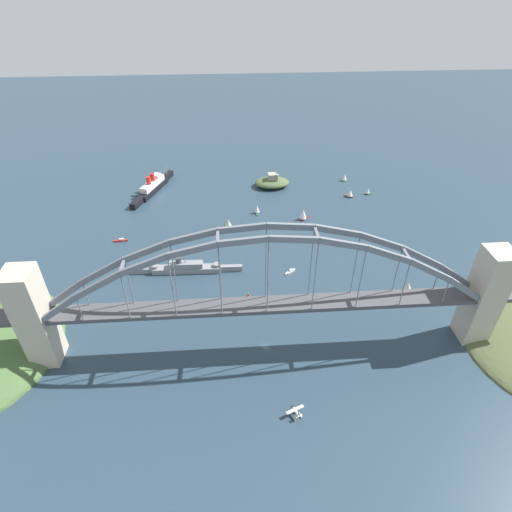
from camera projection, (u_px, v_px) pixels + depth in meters
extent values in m
plane|color=#283D4C|center=(265.00, 346.00, 244.82)|extent=(1400.00, 1400.00, 0.00)
cube|color=#BCB29E|center=(34.00, 318.00, 219.73)|extent=(15.02, 16.67, 61.88)
cube|color=#BCB29E|center=(484.00, 296.00, 233.68)|extent=(15.02, 16.67, 61.88)
cube|color=#47474C|center=(266.00, 305.00, 225.90)|extent=(231.02, 12.69, 2.40)
cube|color=slate|center=(56.00, 310.00, 210.25)|extent=(25.70, 1.80, 19.52)
cube|color=slate|center=(98.00, 285.00, 202.80)|extent=(25.40, 1.80, 15.95)
cube|color=slate|center=(143.00, 265.00, 197.55)|extent=(25.03, 1.80, 12.37)
cube|color=slate|center=(192.00, 250.00, 194.51)|extent=(24.59, 1.80, 8.75)
cube|color=slate|center=(243.00, 241.00, 193.66)|extent=(24.10, 1.80, 5.07)
cube|color=slate|center=(294.00, 239.00, 195.01)|extent=(24.10, 1.80, 5.07)
cube|color=slate|center=(343.00, 244.00, 198.56)|extent=(24.59, 1.80, 8.75)
cube|color=slate|center=(389.00, 255.00, 204.32)|extent=(25.03, 1.80, 12.37)
cube|color=slate|center=(431.00, 271.00, 212.27)|extent=(25.40, 1.80, 15.95)
cube|color=slate|center=(467.00, 291.00, 222.42)|extent=(25.70, 1.80, 19.52)
cube|color=slate|center=(63.00, 295.00, 219.48)|extent=(25.70, 1.80, 19.52)
cube|color=slate|center=(103.00, 271.00, 212.03)|extent=(25.40, 1.80, 15.95)
cube|color=slate|center=(147.00, 251.00, 206.79)|extent=(25.03, 1.80, 12.37)
cube|color=slate|center=(194.00, 237.00, 203.74)|extent=(24.59, 1.80, 8.75)
cube|color=slate|center=(242.00, 228.00, 202.89)|extent=(24.10, 1.80, 5.07)
cube|color=slate|center=(291.00, 227.00, 204.24)|extent=(24.10, 1.80, 5.07)
cube|color=slate|center=(338.00, 231.00, 207.80)|extent=(24.59, 1.80, 8.75)
cube|color=slate|center=(382.00, 242.00, 213.55)|extent=(25.03, 1.80, 12.37)
cube|color=slate|center=(422.00, 258.00, 221.50)|extent=(25.40, 1.80, 15.95)
cube|color=slate|center=(457.00, 278.00, 231.65)|extent=(25.70, 1.80, 19.52)
cube|color=slate|center=(41.00, 316.00, 219.14)|extent=(1.40, 11.42, 1.40)
cube|color=slate|center=(122.00, 267.00, 204.24)|extent=(1.40, 11.42, 1.40)
cube|color=slate|center=(218.00, 237.00, 198.15)|extent=(1.40, 11.42, 1.40)
cube|color=slate|center=(317.00, 233.00, 200.85)|extent=(1.40, 11.42, 1.40)
cube|color=slate|center=(407.00, 255.00, 212.36)|extent=(1.40, 11.42, 1.40)
cube|color=slate|center=(478.00, 295.00, 232.66)|extent=(1.40, 11.42, 1.40)
cylinder|color=slate|center=(80.00, 308.00, 210.57)|extent=(0.56, 0.56, 15.71)
cylinder|color=slate|center=(86.00, 294.00, 219.81)|extent=(0.56, 0.56, 15.71)
cylinder|color=slate|center=(125.00, 296.00, 208.08)|extent=(0.56, 0.56, 28.86)
cylinder|color=slate|center=(129.00, 282.00, 217.31)|extent=(0.56, 0.56, 28.86)
cylinder|color=slate|center=(172.00, 287.00, 206.68)|extent=(0.56, 0.56, 38.25)
cylinder|color=slate|center=(174.00, 273.00, 215.91)|extent=(0.56, 0.56, 38.25)
cylinder|color=slate|center=(220.00, 281.00, 206.38)|extent=(0.56, 0.56, 43.89)
cylinder|color=slate|center=(220.00, 267.00, 215.61)|extent=(0.56, 0.56, 43.89)
cylinder|color=slate|center=(268.00, 277.00, 207.18)|extent=(0.56, 0.56, 45.77)
cylinder|color=slate|center=(266.00, 263.00, 216.42)|extent=(0.56, 0.56, 45.77)
cylinder|color=slate|center=(315.00, 276.00, 209.09)|extent=(0.56, 0.56, 43.89)
cylinder|color=slate|center=(311.00, 263.00, 218.32)|extent=(0.56, 0.56, 43.89)
cylinder|color=slate|center=(361.00, 279.00, 212.09)|extent=(0.56, 0.56, 38.25)
cylinder|color=slate|center=(355.00, 265.00, 221.32)|extent=(0.56, 0.56, 38.25)
cylinder|color=slate|center=(405.00, 284.00, 216.19)|extent=(0.56, 0.56, 28.86)
cylinder|color=slate|center=(397.00, 270.00, 225.42)|extent=(0.56, 0.56, 28.86)
cylinder|color=slate|center=(446.00, 291.00, 221.39)|extent=(0.56, 0.56, 15.71)
cylinder|color=slate|center=(437.00, 278.00, 230.63)|extent=(0.56, 0.56, 15.71)
cube|color=black|center=(153.00, 189.00, 403.91)|extent=(25.16, 46.37, 5.52)
cube|color=black|center=(168.00, 176.00, 427.79)|extent=(10.20, 16.16, 5.52)
cube|color=black|center=(137.00, 203.00, 380.03)|extent=(11.11, 16.52, 5.52)
cube|color=white|center=(152.00, 184.00, 400.82)|extent=(19.70, 35.10, 5.03)
cube|color=white|center=(157.00, 176.00, 405.80)|extent=(9.04, 9.56, 3.20)
cylinder|color=red|center=(152.00, 177.00, 398.57)|extent=(4.03, 4.03, 7.25)
cylinder|color=red|center=(148.00, 180.00, 392.52)|extent=(4.03, 4.03, 7.25)
cylinder|color=tan|center=(166.00, 169.00, 421.75)|extent=(0.50, 0.50, 10.00)
cube|color=gray|center=(186.00, 269.00, 301.18)|extent=(48.79, 8.52, 4.18)
cube|color=gray|center=(231.00, 268.00, 302.31)|extent=(16.29, 3.68, 4.18)
cube|color=gray|center=(141.00, 270.00, 300.05)|extent=(16.30, 4.33, 4.18)
cube|color=gray|center=(186.00, 265.00, 298.78)|extent=(24.45, 6.43, 4.00)
cylinder|color=gray|center=(217.00, 265.00, 300.09)|extent=(5.05, 5.05, 2.20)
cylinder|color=gray|center=(155.00, 266.00, 298.53)|extent=(5.05, 5.05, 2.20)
cylinder|color=gray|center=(185.00, 257.00, 294.69)|extent=(0.60, 0.60, 10.00)
cylinder|color=#4C4C51|center=(178.00, 260.00, 296.16)|extent=(3.97, 3.97, 4.40)
ellipsoid|color=#4C6038|center=(272.00, 183.00, 411.84)|extent=(33.75, 23.80, 8.15)
cube|color=#9E937F|center=(272.00, 177.00, 408.37)|extent=(8.00, 8.00, 6.96)
cylinder|color=gray|center=(277.00, 178.00, 405.60)|extent=(3.60, 3.60, 7.65)
cylinder|color=#B7B7B2|center=(292.00, 416.00, 207.02)|extent=(3.25, 6.17, 0.90)
cylinder|color=#B7B7B2|center=(298.00, 413.00, 208.29)|extent=(3.25, 6.17, 0.90)
cylinder|color=black|center=(293.00, 414.00, 206.40)|extent=(0.14, 0.14, 1.20)
cylinder|color=black|center=(299.00, 412.00, 207.68)|extent=(0.14, 0.14, 1.20)
ellipsoid|color=beige|center=(296.00, 411.00, 206.25)|extent=(3.86, 6.58, 1.47)
cylinder|color=black|center=(293.00, 407.00, 208.38)|extent=(1.60, 1.28, 1.40)
cube|color=beige|center=(295.00, 409.00, 206.48)|extent=(9.71, 5.33, 0.20)
cube|color=beige|center=(299.00, 416.00, 204.09)|extent=(3.86, 2.44, 0.12)
cube|color=black|center=(299.00, 414.00, 203.30)|extent=(0.53, 1.06, 1.50)
cube|color=#2D6B3D|center=(368.00, 194.00, 400.36)|extent=(4.60, 3.15, 1.07)
cube|color=#2D6B3D|center=(371.00, 193.00, 401.19)|extent=(1.60, 1.27, 1.07)
cube|color=#2D6B3D|center=(366.00, 194.00, 399.53)|extent=(1.66, 1.44, 1.07)
cylinder|color=tan|center=(369.00, 190.00, 398.29)|extent=(0.16, 0.16, 6.37)
cone|color=white|center=(368.00, 191.00, 398.11)|extent=(4.83, 4.83, 5.09)
cube|color=#2D6B3D|center=(257.00, 213.00, 370.07)|extent=(2.64, 5.28, 0.77)
cube|color=#2D6B3D|center=(257.00, 215.00, 367.28)|extent=(1.16, 1.77, 0.77)
cube|color=#2D6B3D|center=(257.00, 211.00, 372.87)|extent=(1.38, 1.78, 0.77)
cylinder|color=tan|center=(257.00, 209.00, 367.16)|extent=(0.16, 0.16, 7.99)
cone|color=white|center=(257.00, 209.00, 368.61)|extent=(4.95, 4.95, 6.39)
cube|color=brown|center=(349.00, 196.00, 396.11)|extent=(5.96, 4.76, 1.01)
cube|color=brown|center=(345.00, 195.00, 397.34)|extent=(2.12, 1.84, 1.01)
cube|color=brown|center=(352.00, 197.00, 394.89)|extent=(2.23, 2.03, 1.01)
cylinder|color=tan|center=(349.00, 192.00, 393.76)|extent=(0.16, 0.16, 7.55)
cone|color=white|center=(350.00, 193.00, 393.45)|extent=(6.78, 6.78, 6.04)
cube|color=#2D6B3D|center=(344.00, 180.00, 425.04)|extent=(5.19, 5.62, 0.75)
cube|color=#2D6B3D|center=(346.00, 179.00, 427.37)|extent=(1.95, 2.05, 0.75)
cube|color=#2D6B3D|center=(343.00, 181.00, 422.71)|extent=(2.13, 2.19, 0.75)
cylinder|color=tan|center=(345.00, 176.00, 422.93)|extent=(0.16, 0.16, 7.43)
cone|color=white|center=(344.00, 177.00, 422.13)|extent=(6.75, 6.75, 5.95)
cube|color=#B2231E|center=(121.00, 241.00, 333.98)|extent=(7.02, 2.79, 1.20)
cube|color=#B2231E|center=(115.00, 241.00, 333.36)|extent=(2.39, 1.39, 1.20)
cube|color=#B2231E|center=(126.00, 240.00, 334.60)|extent=(2.41, 1.62, 1.20)
cube|color=beige|center=(121.00, 239.00, 333.36)|extent=(3.57, 2.03, 1.31)
cube|color=#B2231E|center=(304.00, 218.00, 362.43)|extent=(6.92, 5.58, 0.98)
cube|color=#B2231E|center=(308.00, 217.00, 364.46)|extent=(2.46, 2.12, 0.98)
cube|color=#B2231E|center=(300.00, 220.00, 360.41)|extent=(2.58, 2.32, 0.98)
cylinder|color=tan|center=(305.00, 213.00, 359.37)|extent=(0.16, 0.16, 10.36)
cone|color=white|center=(303.00, 214.00, 358.78)|extent=(8.21, 8.21, 8.29)
cube|color=brown|center=(343.00, 245.00, 328.94)|extent=(4.71, 2.88, 0.90)
cube|color=brown|center=(346.00, 245.00, 329.70)|extent=(1.67, 1.34, 0.90)
cube|color=brown|center=(339.00, 246.00, 328.17)|extent=(1.72, 1.53, 0.90)
cube|color=beige|center=(342.00, 244.00, 328.17)|extent=(2.49, 1.97, 1.21)
cube|color=silver|center=(290.00, 272.00, 301.07)|extent=(5.60, 4.73, 1.25)
cube|color=silver|center=(286.00, 274.00, 299.17)|extent=(2.10, 1.91, 1.25)
cube|color=silver|center=(294.00, 270.00, 302.98)|extent=(2.22, 2.07, 1.25)
cube|color=beige|center=(291.00, 270.00, 300.70)|extent=(3.12, 2.82, 1.25)
cube|color=#B2231E|center=(406.00, 291.00, 284.31)|extent=(5.45, 5.38, 1.04)
cube|color=#B2231E|center=(404.00, 293.00, 282.16)|extent=(2.01, 1.99, 1.04)
cube|color=#B2231E|center=(409.00, 288.00, 286.46)|extent=(2.15, 2.14, 1.04)
cylinder|color=tan|center=(407.00, 286.00, 281.63)|extent=(0.16, 0.16, 7.18)
cone|color=silver|center=(408.00, 286.00, 282.78)|extent=(6.93, 6.93, 5.74)
cube|color=#2D6B3D|center=(228.00, 227.00, 351.30)|extent=(5.29, 6.54, 1.00)
cube|color=#2D6B3D|center=(226.00, 225.00, 354.00)|extent=(2.06, 2.34, 1.00)
cube|color=#2D6B3D|center=(230.00, 229.00, 348.61)|extent=(2.29, 2.46, 1.00)
cylinder|color=tan|center=(228.00, 222.00, 348.84)|extent=(0.16, 0.16, 8.56)
cone|color=silver|center=(229.00, 223.00, 347.92)|extent=(7.30, 7.30, 6.85)
cone|color=red|center=(249.00, 295.00, 279.83)|extent=(2.20, 2.20, 2.20)
sphere|color=#F2E566|center=(249.00, 293.00, 279.01)|extent=(0.50, 0.50, 0.50)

